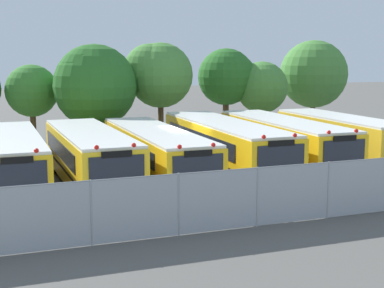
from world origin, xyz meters
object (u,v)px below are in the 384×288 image
(tree_3, at_px, (93,84))
(tree_6, at_px, (263,88))
(school_bus_1, at_px, (90,156))
(tree_2, at_px, (31,91))
(tree_4, at_px, (157,74))
(school_bus_4, at_px, (283,142))
(school_bus_0, at_px, (11,160))
(tree_7, at_px, (312,73))
(tree_5, at_px, (228,76))
(school_bus_2, at_px, (156,152))
(school_bus_3, at_px, (225,145))
(traffic_cone, at_px, (352,196))
(school_bus_5, at_px, (341,138))

(tree_3, bearing_deg, tree_6, 3.56)
(school_bus_1, bearing_deg, tree_2, -83.80)
(school_bus_1, relative_size, tree_4, 1.56)
(school_bus_4, bearing_deg, school_bus_0, 1.54)
(tree_4, height_order, tree_7, tree_7)
(tree_2, distance_m, tree_4, 7.98)
(school_bus_0, height_order, tree_5, tree_5)
(school_bus_2, bearing_deg, tree_4, -107.45)
(school_bus_2, bearing_deg, school_bus_3, -179.71)
(tree_3, bearing_deg, tree_4, 6.22)
(traffic_cone, bearing_deg, school_bus_5, 58.27)
(school_bus_5, xyz_separation_m, tree_2, (-14.96, 11.56, 2.18))
(tree_2, height_order, tree_4, tree_4)
(school_bus_3, bearing_deg, school_bus_1, 2.84)
(school_bus_4, bearing_deg, tree_7, -126.19)
(school_bus_1, distance_m, school_bus_4, 9.90)
(tree_3, relative_size, tree_5, 1.03)
(school_bus_5, relative_size, tree_6, 1.78)
(school_bus_3, bearing_deg, school_bus_0, 1.73)
(tree_6, relative_size, traffic_cone, 8.95)
(school_bus_1, bearing_deg, school_bus_4, 179.76)
(tree_5, bearing_deg, school_bus_0, -143.60)
(school_bus_5, xyz_separation_m, traffic_cone, (-4.28, -6.92, -1.14))
(school_bus_0, relative_size, school_bus_5, 1.06)
(tree_4, relative_size, tree_5, 1.05)
(school_bus_2, distance_m, tree_4, 10.78)
(school_bus_0, relative_size, traffic_cone, 16.82)
(traffic_cone, bearing_deg, school_bus_0, 151.81)
(school_bus_3, bearing_deg, traffic_cone, 110.27)
(school_bus_3, relative_size, traffic_cone, 19.10)
(school_bus_5, bearing_deg, tree_3, -39.17)
(tree_6, xyz_separation_m, tree_7, (5.02, 1.74, 0.91))
(school_bus_3, height_order, school_bus_5, school_bus_5)
(school_bus_0, distance_m, tree_7, 25.58)
(school_bus_1, height_order, tree_6, tree_6)
(school_bus_3, bearing_deg, tree_5, -114.21)
(tree_6, bearing_deg, school_bus_3, -126.00)
(school_bus_0, xyz_separation_m, school_bus_2, (6.49, 0.19, -0.04))
(school_bus_2, bearing_deg, tree_2, -68.18)
(school_bus_3, bearing_deg, school_bus_2, 0.86)
(school_bus_3, relative_size, tree_4, 1.74)
(traffic_cone, bearing_deg, tree_4, 100.12)
(tree_7, distance_m, traffic_cone, 21.56)
(tree_5, height_order, tree_6, tree_5)
(school_bus_2, height_order, tree_7, tree_7)
(tree_3, height_order, tree_7, tree_7)
(tree_3, bearing_deg, school_bus_2, -83.10)
(school_bus_2, height_order, tree_3, tree_3)
(tree_5, bearing_deg, tree_7, 6.80)
(school_bus_0, bearing_deg, tree_2, -98.89)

